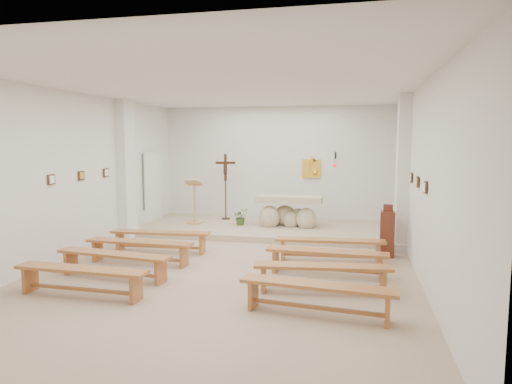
% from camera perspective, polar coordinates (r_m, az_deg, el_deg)
% --- Properties ---
extents(ground, '(7.00, 10.00, 0.00)m').
position_cam_1_polar(ground, '(9.27, -2.81, -9.06)').
color(ground, tan).
rests_on(ground, ground).
extents(wall_left, '(0.02, 10.00, 3.50)m').
position_cam_1_polar(wall_left, '(10.44, -21.69, 1.99)').
color(wall_left, silver).
rests_on(wall_left, ground).
extents(wall_right, '(0.02, 10.00, 3.50)m').
position_cam_1_polar(wall_right, '(8.72, 19.84, 1.28)').
color(wall_right, silver).
rests_on(wall_right, ground).
extents(wall_back, '(7.00, 0.02, 3.50)m').
position_cam_1_polar(wall_back, '(13.83, 2.60, 3.41)').
color(wall_back, silver).
rests_on(wall_back, ground).
extents(ceiling, '(7.00, 10.00, 0.02)m').
position_cam_1_polar(ceiling, '(8.99, -2.94, 12.90)').
color(ceiling, silver).
rests_on(ceiling, wall_back).
extents(sanctuary_platform, '(6.98, 3.00, 0.15)m').
position_cam_1_polar(sanctuary_platform, '(12.58, 1.40, -4.58)').
color(sanctuary_platform, '#B5A68B').
rests_on(sanctuary_platform, ground).
extents(pilaster_left, '(0.26, 0.55, 3.50)m').
position_cam_1_polar(pilaster_left, '(12.09, -15.90, 2.74)').
color(pilaster_left, white).
rests_on(pilaster_left, ground).
extents(pilaster_right, '(0.26, 0.55, 3.50)m').
position_cam_1_polar(pilaster_right, '(10.69, 17.84, 2.23)').
color(pilaster_right, white).
rests_on(pilaster_right, ground).
extents(gold_wall_relief, '(0.55, 0.04, 0.55)m').
position_cam_1_polar(gold_wall_relief, '(13.67, 6.93, 2.92)').
color(gold_wall_relief, gold).
rests_on(gold_wall_relief, wall_back).
extents(sanctuary_lamp, '(0.11, 0.36, 0.44)m').
position_cam_1_polar(sanctuary_lamp, '(13.36, 9.83, 3.47)').
color(sanctuary_lamp, black).
rests_on(sanctuary_lamp, wall_back).
extents(station_frame_left_front, '(0.03, 0.20, 0.20)m').
position_cam_1_polar(station_frame_left_front, '(9.78, -24.21, 1.44)').
color(station_frame_left_front, '#40291C').
rests_on(station_frame_left_front, wall_left).
extents(station_frame_left_mid, '(0.03, 0.20, 0.20)m').
position_cam_1_polar(station_frame_left_mid, '(10.60, -20.99, 1.92)').
color(station_frame_left_mid, '#40291C').
rests_on(station_frame_left_mid, wall_left).
extents(station_frame_left_rear, '(0.03, 0.20, 0.20)m').
position_cam_1_polar(station_frame_left_rear, '(11.44, -18.24, 2.32)').
color(station_frame_left_rear, '#40291C').
rests_on(station_frame_left_rear, wall_left).
extents(station_frame_right_front, '(0.03, 0.20, 0.20)m').
position_cam_1_polar(station_frame_right_front, '(7.93, 20.42, 0.57)').
color(station_frame_right_front, '#40291C').
rests_on(station_frame_right_front, wall_right).
extents(station_frame_right_mid, '(0.03, 0.20, 0.20)m').
position_cam_1_polar(station_frame_right_mid, '(8.92, 19.54, 1.20)').
color(station_frame_right_mid, '#40291C').
rests_on(station_frame_right_mid, wall_right).
extents(station_frame_right_rear, '(0.03, 0.20, 0.20)m').
position_cam_1_polar(station_frame_right_rear, '(9.91, 18.84, 1.72)').
color(station_frame_right_rear, '#40291C').
rests_on(station_frame_right_rear, wall_right).
extents(radiator_left, '(0.10, 0.85, 0.52)m').
position_cam_1_polar(radiator_left, '(12.90, -14.46, -3.62)').
color(radiator_left, silver).
rests_on(radiator_left, ground).
extents(radiator_right, '(0.10, 0.85, 0.52)m').
position_cam_1_polar(radiator_right, '(11.58, 17.57, -4.85)').
color(radiator_right, silver).
rests_on(radiator_right, ground).
extents(altar, '(1.77, 0.82, 0.91)m').
position_cam_1_polar(altar, '(12.49, 4.08, -2.69)').
color(altar, beige).
rests_on(altar, sanctuary_platform).
extents(lectern, '(0.46, 0.39, 1.27)m').
position_cam_1_polar(lectern, '(12.90, -7.71, -1.19)').
color(lectern, tan).
rests_on(lectern, sanctuary_platform).
extents(crucifix_stand, '(0.59, 0.26, 1.94)m').
position_cam_1_polar(crucifix_stand, '(13.50, -3.83, 1.30)').
color(crucifix_stand, '#361D11').
rests_on(crucifix_stand, sanctuary_platform).
extents(potted_plant, '(0.52, 0.50, 0.46)m').
position_cam_1_polar(potted_plant, '(12.66, -1.90, -3.11)').
color(potted_plant, '#315120').
rests_on(potted_plant, sanctuary_platform).
extents(donation_pedestal, '(0.32, 0.32, 1.13)m').
position_cam_1_polar(donation_pedestal, '(10.19, 16.08, -5.01)').
color(donation_pedestal, '#5A2619').
rests_on(donation_pedestal, ground).
extents(bench_left_front, '(2.24, 0.49, 0.47)m').
position_cam_1_polar(bench_left_front, '(10.41, -11.86, -5.47)').
color(bench_left_front, '#B06433').
rests_on(bench_left_front, ground).
extents(bench_right_front, '(2.25, 0.52, 0.47)m').
position_cam_1_polar(bench_right_front, '(9.53, 9.21, -6.52)').
color(bench_right_front, '#B06433').
rests_on(bench_right_front, ground).
extents(bench_left_second, '(2.24, 0.42, 0.47)m').
position_cam_1_polar(bench_left_second, '(9.53, -14.34, -6.64)').
color(bench_left_second, '#B06433').
rests_on(bench_left_second, ground).
extents(bench_right_second, '(2.24, 0.47, 0.47)m').
position_cam_1_polar(bench_right_second, '(8.56, 8.82, -8.00)').
color(bench_right_second, '#B06433').
rests_on(bench_right_second, ground).
extents(bench_left_third, '(2.25, 0.62, 0.47)m').
position_cam_1_polar(bench_left_third, '(8.68, -17.34, -8.02)').
color(bench_left_third, '#B06433').
rests_on(bench_left_third, ground).
extents(bench_right_third, '(2.25, 0.62, 0.47)m').
position_cam_1_polar(bench_right_third, '(7.59, 8.33, -9.86)').
color(bench_right_third, '#B06433').
rests_on(bench_right_third, ground).
extents(bench_left_fourth, '(2.24, 0.42, 0.47)m').
position_cam_1_polar(bench_left_fourth, '(7.86, -21.01, -9.67)').
color(bench_left_fourth, '#B06433').
rests_on(bench_left_fourth, ground).
extents(bench_right_fourth, '(2.25, 0.61, 0.47)m').
position_cam_1_polar(bench_right_fourth, '(6.64, 7.69, -12.25)').
color(bench_right_fourth, '#B06433').
rests_on(bench_right_fourth, ground).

